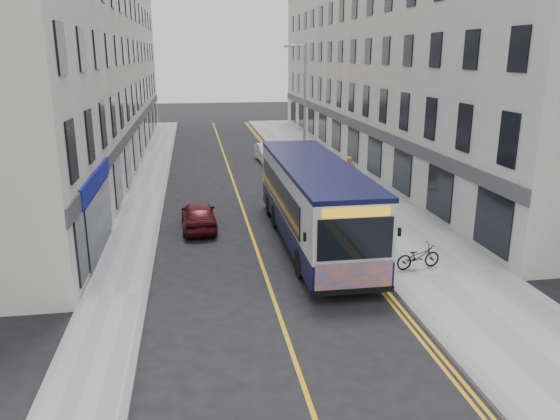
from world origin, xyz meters
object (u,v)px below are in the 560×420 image
object	(u,v)px
pedestrian_near	(350,175)
pedestrian_far	(332,167)
city_bus	(314,200)
bicycle	(418,256)
car_maroon	(199,215)
car_white	(268,153)
streetlamp	(303,108)

from	to	relation	value
pedestrian_near	pedestrian_far	size ratio (longest dim) A/B	1.20
pedestrian_near	pedestrian_far	world-z (taller)	pedestrian_near
city_bus	pedestrian_far	xyz separation A→B (m)	(3.44, 10.30, -0.87)
bicycle	car_maroon	xyz separation A→B (m)	(-7.58, 6.19, 0.06)
car_maroon	pedestrian_near	bearing A→B (deg)	-151.73
pedestrian_near	pedestrian_far	xyz separation A→B (m)	(-0.27, 2.82, -0.16)
pedestrian_far	car_white	distance (m)	7.77
car_white	car_maroon	distance (m)	15.73
streetlamp	car_maroon	bearing A→B (deg)	-127.06
pedestrian_far	bicycle	bearing A→B (deg)	-110.63
bicycle	car_maroon	world-z (taller)	car_maroon
streetlamp	car_maroon	xyz separation A→B (m)	(-6.36, -8.43, -3.76)
bicycle	car_maroon	bearing A→B (deg)	42.34
pedestrian_far	car_maroon	bearing A→B (deg)	-155.13
streetlamp	bicycle	size ratio (longest dim) A/B	4.76
city_bus	car_white	xyz separation A→B (m)	(0.56, 17.52, -1.19)
city_bus	bicycle	size ratio (longest dim) A/B	6.83
bicycle	pedestrian_near	xyz separation A→B (m)	(0.68, 11.04, 0.56)
city_bus	pedestrian_near	distance (m)	8.38
pedestrian_far	streetlamp	bearing A→B (deg)	135.96
streetlamp	city_bus	size ratio (longest dim) A/B	0.70
car_white	bicycle	bearing A→B (deg)	-87.09
city_bus	car_maroon	size ratio (longest dim) A/B	3.13
bicycle	city_bus	bearing A→B (deg)	31.99
pedestrian_near	pedestrian_far	distance (m)	2.83
city_bus	pedestrian_far	size ratio (longest dim) A/B	6.88
streetlamp	pedestrian_far	xyz separation A→B (m)	(1.63, -0.77, -3.43)
streetlamp	bicycle	world-z (taller)	streetlamp
streetlamp	pedestrian_far	world-z (taller)	streetlamp
streetlamp	car_maroon	distance (m)	11.21
city_bus	pedestrian_far	distance (m)	10.90
streetlamp	car_white	world-z (taller)	streetlamp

